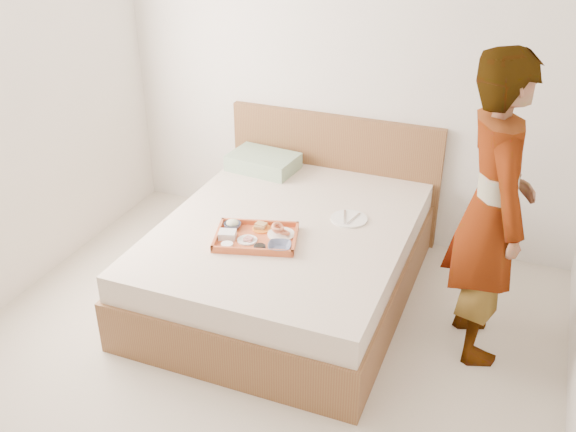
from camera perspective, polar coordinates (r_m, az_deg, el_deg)
The scene contains 16 objects.
ground at distance 3.81m, azimuth -4.96°, elevation -14.81°, with size 3.50×4.00×0.01m, color beige.
wall_back at distance 4.81m, azimuth 5.18°, elevation 12.68°, with size 3.50×0.01×2.60m, color silver.
bed at distance 4.39m, azimuth -0.12°, elevation -3.72°, with size 1.65×2.00×0.53m, color brown.
headboard at distance 5.09m, azimuth 3.96°, elevation 3.72°, with size 1.65×0.06×0.95m, color brown.
pillow at distance 5.00m, azimuth -2.17°, elevation 4.74°, with size 0.50×0.34×0.12m, color #98B88F.
tray at distance 4.07m, azimuth -2.79°, elevation -1.83°, with size 0.50×0.37×0.05m, color #C2632D.
prawn_plate at distance 4.10m, azimuth -0.59°, elevation -1.60°, with size 0.17×0.17×0.01m, color white.
navy_bowl_big at distance 3.95m, azimuth -0.74°, elevation -2.69°, with size 0.14×0.14×0.03m, color #152040.
sauce_dish at distance 3.95m, azimuth -2.48°, elevation -2.78°, with size 0.07×0.07×0.03m, color black.
meat_plate at distance 4.05m, azimuth -3.57°, elevation -2.11°, with size 0.12×0.12×0.01m, color white.
bread_plate at distance 4.17m, azimuth -2.31°, elevation -1.11°, with size 0.12×0.12×0.01m, color orange.
salad_bowl at distance 4.19m, azimuth -4.86°, elevation -0.83°, with size 0.11×0.11×0.03m, color #152040.
plastic_tub at distance 4.08m, azimuth -5.30°, elevation -1.63°, with size 0.11×0.09×0.05m, color silver.
cheese_round at distance 3.99m, azimuth -5.33°, elevation -2.56°, with size 0.07×0.07×0.03m, color white.
dinner_plate at distance 4.32m, azimuth 5.34°, elevation -0.25°, with size 0.24×0.24×0.01m, color white.
person at distance 3.77m, azimuth 17.34°, elevation 0.42°, with size 0.67×0.44×1.83m, color beige.
Camera 1 is at (1.32, -2.44, 2.61)m, focal length 40.80 mm.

